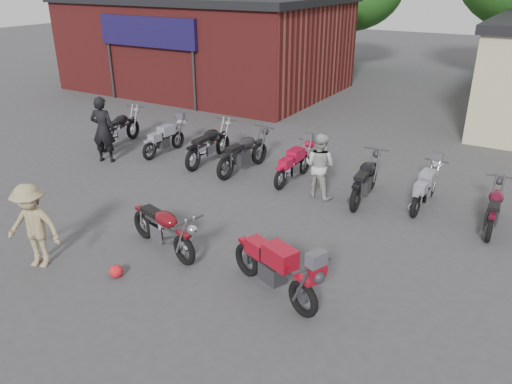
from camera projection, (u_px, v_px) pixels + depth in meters
The scene contains 17 objects.
ground at pixel (162, 268), 9.55m from camera, with size 90.00×90.00×0.00m, color #39393C.
brick_building at pixel (207, 46), 23.98m from camera, with size 12.00×8.00×4.00m, color maroon.
tree_1 at pixel (349, 2), 27.71m from camera, with size 5.92×5.92×7.40m, color #1A5617, non-canonical shape.
vintage_motorcycle at pixel (163, 226), 9.92m from camera, with size 2.01×0.66×1.17m, color #5D0B12, non-canonical shape.
sportbike at pixel (275, 265), 8.52m from camera, with size 2.10×0.69×1.22m, color maroon, non-canonical shape.
helmet at pixel (116, 271), 9.25m from camera, with size 0.26×0.26×0.24m, color red.
person_dark at pixel (103, 130), 14.63m from camera, with size 0.72×0.47×1.96m, color black.
person_light at pixel (320, 166), 12.32m from camera, with size 0.80×0.63×1.65m, color #ADAEAA.
person_tan at pixel (33, 226), 9.33m from camera, with size 1.09×0.63×1.69m, color #97865D.
row_bike_0 at pixel (119, 127), 16.21m from camera, with size 2.09×0.69×1.21m, color black, non-canonical shape.
row_bike_1 at pixel (164, 138), 15.44m from camera, with size 1.80×0.59×1.05m, color #999DA7, non-canonical shape.
row_bike_2 at pixel (209, 143), 14.66m from camera, with size 2.14×0.71×1.24m, color black, non-canonical shape.
row_bike_3 at pixel (244, 151), 14.00m from camera, with size 2.13×0.70×1.24m, color black, non-canonical shape.
row_bike_4 at pixel (294, 163), 13.37m from camera, with size 1.82×0.60×1.06m, color #BE0F37, non-canonical shape.
row_bike_5 at pixel (365, 177), 12.24m from camera, with size 2.04×0.67×1.18m, color black, non-canonical shape.
row_bike_6 at pixel (425, 187), 11.88m from camera, with size 1.81×0.60×1.05m, color gray, non-canonical shape.
row_bike_7 at pixel (494, 206), 10.86m from camera, with size 1.84×0.61×1.06m, color #500A1E, non-canonical shape.
Camera 1 is at (5.72, -6.08, 5.19)m, focal length 35.00 mm.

